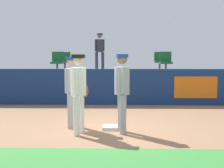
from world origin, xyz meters
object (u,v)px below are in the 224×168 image
at_px(seat_back_right, 160,60).
at_px(spectator_hooded, 100,49).
at_px(seat_back_left, 65,60).
at_px(player_fielder_home, 79,88).
at_px(player_coach_visitor, 72,87).
at_px(player_runner_visitor, 122,87).
at_px(first_base, 111,127).
at_px(seat_front_left, 57,61).
at_px(seat_front_right, 166,61).

xyz_separation_m(seat_back_right, spectator_hooded, (-2.73, 0.73, 0.52)).
bearing_deg(seat_back_right, seat_back_left, -180.00).
xyz_separation_m(player_fielder_home, seat_back_right, (2.66, 7.79, 0.50)).
height_order(player_fielder_home, spectator_hooded, spectator_hooded).
relative_size(player_coach_visitor, spectator_hooded, 1.01).
relative_size(player_runner_visitor, spectator_hooded, 1.05).
bearing_deg(player_fielder_home, spectator_hooded, -168.47).
relative_size(first_base, spectator_hooded, 0.23).
height_order(first_base, seat_front_left, seat_front_left).
bearing_deg(player_coach_visitor, player_fielder_home, 25.26).
relative_size(player_coach_visitor, seat_front_left, 2.05).
relative_size(first_base, seat_front_left, 0.48).
distance_m(player_runner_visitor, seat_front_right, 6.09).
bearing_deg(seat_front_right, seat_back_right, 91.28).
xyz_separation_m(player_fielder_home, player_coach_visitor, (-0.27, 0.70, -0.03)).
bearing_deg(seat_front_left, player_runner_visitor, -66.32).
height_order(seat_front_left, seat_front_right, same).
distance_m(first_base, player_coach_visitor, 1.37).
distance_m(player_coach_visitor, seat_front_left, 5.47).
xyz_separation_m(player_runner_visitor, player_coach_visitor, (-1.23, 0.54, -0.04)).
bearing_deg(player_runner_visitor, player_coach_visitor, -122.29).
distance_m(player_fielder_home, seat_back_right, 8.24).
bearing_deg(seat_front_right, spectator_hooded, 137.63).
distance_m(first_base, player_runner_visitor, 1.09).
bearing_deg(spectator_hooded, seat_front_left, 37.09).
bearing_deg(spectator_hooded, seat_front_right, 115.82).
distance_m(first_base, player_fielder_home, 1.32).
distance_m(seat_front_left, seat_back_left, 1.80).
height_order(player_coach_visitor, seat_front_right, seat_front_right).
xyz_separation_m(seat_front_left, seat_back_left, (0.01, 1.80, -0.00)).
bearing_deg(seat_back_right, spectator_hooded, 165.11).
xyz_separation_m(player_runner_visitor, spectator_hooded, (-1.03, 8.34, 1.01)).
height_order(player_fielder_home, seat_front_right, seat_front_right).
xyz_separation_m(player_fielder_home, seat_front_left, (-1.59, 5.99, 0.50)).
xyz_separation_m(player_fielder_home, seat_back_left, (-1.59, 7.79, 0.50)).
distance_m(seat_back_right, seat_front_left, 4.62).
height_order(player_runner_visitor, seat_back_left, seat_back_left).
xyz_separation_m(player_coach_visitor, seat_front_right, (2.96, 5.28, 0.53)).
distance_m(seat_back_left, spectator_hooded, 1.76).
relative_size(player_fielder_home, player_runner_visitor, 1.00).
distance_m(player_coach_visitor, seat_front_right, 6.08).
xyz_separation_m(first_base, seat_back_left, (-2.28, 7.27, 1.49)).
bearing_deg(seat_back_left, first_base, -72.55).
bearing_deg(seat_back_right, seat_front_right, -88.72).
height_order(player_coach_visitor, seat_front_left, seat_front_left).
bearing_deg(player_coach_visitor, seat_front_left, -161.53).
xyz_separation_m(seat_back_right, seat_back_left, (-4.24, -0.00, -0.00)).
bearing_deg(player_runner_visitor, first_base, -151.96).
height_order(seat_back_right, seat_front_left, same).
bearing_deg(player_runner_visitor, seat_front_right, 154.68).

